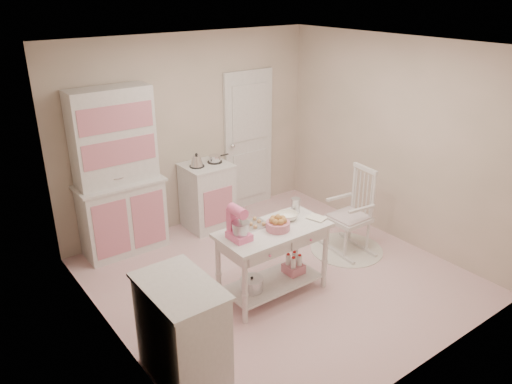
% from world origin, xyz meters
% --- Properties ---
extents(room_shell, '(3.84, 3.84, 2.62)m').
position_xyz_m(room_shell, '(0.00, 0.00, 1.65)').
color(room_shell, '#D08287').
rests_on(room_shell, ground).
extents(door, '(0.82, 0.05, 2.04)m').
position_xyz_m(door, '(0.95, 1.87, 1.02)').
color(door, white).
rests_on(door, ground).
extents(hutch, '(1.06, 0.50, 2.08)m').
position_xyz_m(hutch, '(-1.14, 1.66, 1.04)').
color(hutch, white).
rests_on(hutch, ground).
extents(stove, '(0.62, 0.57, 0.92)m').
position_xyz_m(stove, '(0.06, 1.61, 0.46)').
color(stove, white).
rests_on(stove, ground).
extents(base_cabinet, '(0.54, 0.84, 0.92)m').
position_xyz_m(base_cabinet, '(-1.63, -0.74, 0.46)').
color(base_cabinet, white).
rests_on(base_cabinet, ground).
extents(lace_rug, '(0.92, 0.92, 0.01)m').
position_xyz_m(lace_rug, '(1.11, -0.04, 0.01)').
color(lace_rug, white).
rests_on(lace_rug, ground).
extents(rocking_chair, '(0.56, 0.77, 1.10)m').
position_xyz_m(rocking_chair, '(1.11, -0.04, 0.55)').
color(rocking_chair, white).
rests_on(rocking_chair, ground).
extents(work_table, '(1.20, 0.60, 0.80)m').
position_xyz_m(work_table, '(-0.25, -0.23, 0.40)').
color(work_table, white).
rests_on(work_table, ground).
extents(stand_mixer, '(0.20, 0.28, 0.34)m').
position_xyz_m(stand_mixer, '(-0.67, -0.21, 0.97)').
color(stand_mixer, pink).
rests_on(stand_mixer, work_table).
extents(cookie_tray, '(0.34, 0.24, 0.02)m').
position_xyz_m(cookie_tray, '(-0.40, -0.05, 0.81)').
color(cookie_tray, silver).
rests_on(cookie_tray, work_table).
extents(bread_basket, '(0.25, 0.25, 0.09)m').
position_xyz_m(bread_basket, '(-0.23, -0.28, 0.85)').
color(bread_basket, '#D1788B').
rests_on(bread_basket, work_table).
extents(mixing_bowl, '(0.22, 0.22, 0.07)m').
position_xyz_m(mixing_bowl, '(0.01, -0.15, 0.84)').
color(mixing_bowl, white).
rests_on(mixing_bowl, work_table).
extents(metal_pitcher, '(0.10, 0.10, 0.17)m').
position_xyz_m(metal_pitcher, '(0.19, -0.07, 0.89)').
color(metal_pitcher, silver).
rests_on(metal_pitcher, work_table).
extents(recipe_book, '(0.20, 0.23, 0.02)m').
position_xyz_m(recipe_book, '(0.20, -0.35, 0.81)').
color(recipe_book, white).
rests_on(recipe_book, work_table).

